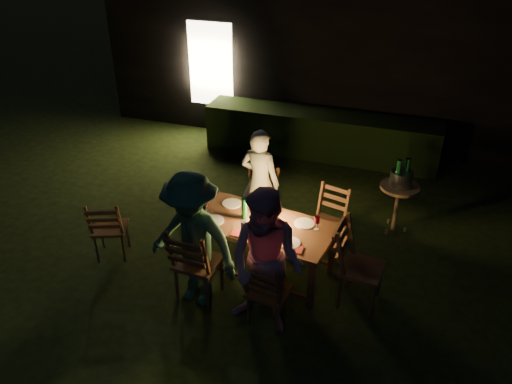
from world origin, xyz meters
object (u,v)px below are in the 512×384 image
(chair_near_right, at_px, (268,302))
(person_opp_left, at_px, (193,241))
(dining_table, at_px, (263,228))
(ice_bucket, at_px, (401,179))
(bottle_bucket_b, at_px, (406,175))
(chair_spare, at_px, (111,238))
(person_opp_right, at_px, (266,264))
(lantern, at_px, (268,212))
(side_table, at_px, (399,191))
(bottle_table, at_px, (244,209))
(person_house_side, at_px, (260,182))
(bottle_bucket_a, at_px, (398,176))
(chair_far_left, at_px, (258,213))
(chair_far_right, at_px, (326,233))
(chair_end, at_px, (358,279))
(chair_near_left, at_px, (198,275))

(chair_near_right, height_order, person_opp_left, person_opp_left)
(dining_table, relative_size, ice_bucket, 6.09)
(ice_bucket, bearing_deg, bottle_bucket_b, 38.66)
(chair_spare, distance_m, person_opp_right, 2.42)
(lantern, bearing_deg, side_table, 45.00)
(bottle_table, relative_size, bottle_bucket_b, 0.88)
(dining_table, height_order, side_table, side_table)
(chair_spare, xyz_separation_m, person_house_side, (1.64, 1.21, 0.49))
(chair_near_right, relative_size, bottle_bucket_b, 2.92)
(chair_spare, bearing_deg, lantern, -10.87)
(bottle_table, height_order, bottle_bucket_a, bottle_bucket_a)
(chair_near_right, relative_size, person_opp_left, 0.56)
(person_house_side, height_order, bottle_bucket_b, person_house_side)
(chair_far_left, relative_size, bottle_bucket_b, 3.06)
(dining_table, distance_m, chair_near_right, 0.96)
(bottle_bucket_b, bearing_deg, bottle_table, -140.40)
(bottle_bucket_b, bearing_deg, lantern, -135.19)
(lantern, relative_size, bottle_table, 1.25)
(dining_table, distance_m, bottle_table, 0.33)
(dining_table, distance_m, chair_far_right, 1.01)
(chair_end, bearing_deg, person_house_side, -119.17)
(dining_table, xyz_separation_m, ice_bucket, (1.49, 1.47, 0.18))
(chair_near_right, distance_m, ice_bucket, 2.63)
(chair_near_left, distance_m, chair_spare, 1.45)
(chair_end, distance_m, person_opp_left, 1.94)
(chair_far_right, relative_size, person_house_side, 0.61)
(chair_near_right, xyz_separation_m, person_house_side, (-0.66, 1.70, 0.48))
(chair_far_right, bearing_deg, dining_table, 60.21)
(person_opp_right, bearing_deg, bottle_table, 130.49)
(dining_table, height_order, chair_near_right, chair_near_right)
(bottle_table, bearing_deg, person_house_side, 95.23)
(bottle_bucket_b, bearing_deg, person_opp_right, -116.92)
(person_house_side, height_order, bottle_bucket_a, person_house_side)
(chair_end, bearing_deg, bottle_bucket_b, 174.57)
(bottle_table, distance_m, side_table, 2.26)
(person_opp_left, height_order, ice_bucket, person_opp_left)
(bottle_bucket_a, bearing_deg, person_opp_right, -115.74)
(ice_bucket, bearing_deg, person_opp_right, -116.34)
(dining_table, distance_m, bottle_bucket_a, 2.04)
(chair_far_left, xyz_separation_m, lantern, (0.39, -0.79, 0.58))
(dining_table, height_order, chair_spare, chair_spare)
(dining_table, relative_size, person_opp_right, 1.08)
(chair_far_left, relative_size, chair_far_right, 1.05)
(chair_near_left, height_order, person_opp_right, person_opp_right)
(chair_far_right, height_order, bottle_bucket_a, bottle_bucket_a)
(bottle_table, relative_size, bottle_bucket_a, 0.88)
(bottle_table, bearing_deg, chair_near_left, -112.85)
(person_opp_right, height_order, bottle_bucket_a, person_opp_right)
(person_opp_right, xyz_separation_m, ice_bucket, (1.16, 2.35, -0.02))
(ice_bucket, xyz_separation_m, bottle_bucket_b, (0.05, 0.04, 0.05))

